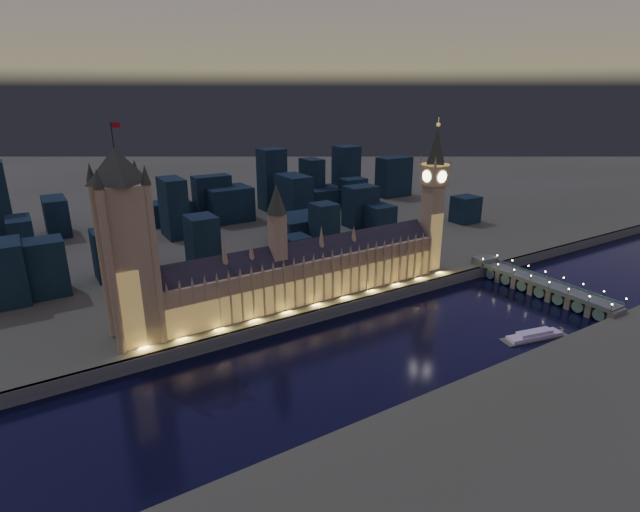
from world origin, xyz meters
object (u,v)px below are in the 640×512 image
elizabeth_tower (434,187)px  victoria_tower (126,239)px  westminster_bridge (537,286)px  palace_of_westminster (305,272)px  river_boat (534,335)px

elizabeth_tower → victoria_tower: bearing=-180.0°
victoria_tower → westminster_bridge: (262.50, -65.38, -60.06)m
palace_of_westminster → elizabeth_tower: bearing=0.1°
palace_of_westminster → victoria_tower: size_ratio=1.72×
palace_of_westminster → westminster_bridge: 169.39m
victoria_tower → river_boat: 238.03m
river_boat → palace_of_westminster: bearing=131.6°
westminster_bridge → elizabeth_tower: bearing=124.2°
victoria_tower → elizabeth_tower: victoria_tower is taller
palace_of_westminster → river_boat: palace_of_westminster is taller
elizabeth_tower → river_boat: elizabeth_tower is taller
victoria_tower → westminster_bridge: bearing=-14.0°
victoria_tower → elizabeth_tower: 218.06m
victoria_tower → river_boat: bearing=-27.9°
palace_of_westminster → river_boat: size_ratio=4.62×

